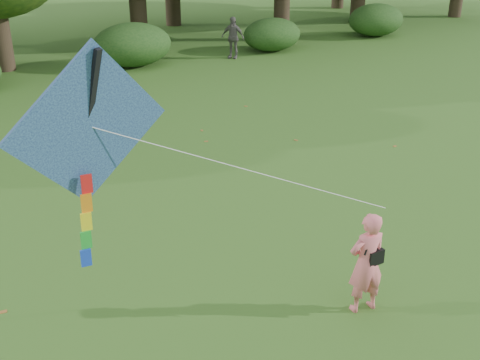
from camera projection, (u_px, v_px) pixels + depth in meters
ground at (344, 279)px, 11.18m from camera, size 100.00×100.00×0.00m
man_kite_flyer at (366, 263)px, 9.98m from camera, size 0.73×0.53×1.83m
bystander_right at (233, 37)px, 27.66m from camera, size 1.04×1.17×1.90m
crossbody_bag at (374, 256)px, 9.96m from camera, size 0.43×0.20×0.72m
flying_kite at (90, 131)px, 7.27m from camera, size 5.57×1.00×3.08m
shrub_band at (49, 58)px, 24.27m from camera, size 39.15×3.22×1.88m
fallen_leaves at (189, 157)px, 16.73m from camera, size 11.55×11.65×0.01m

